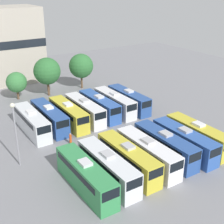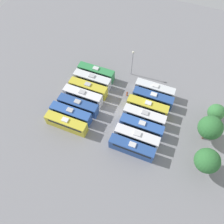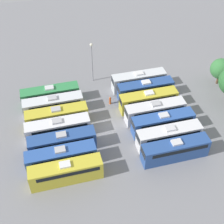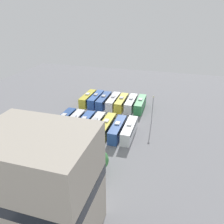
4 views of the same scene
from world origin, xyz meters
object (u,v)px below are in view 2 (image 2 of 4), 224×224
bus_12 (137,137)px  bus_0 (96,72)px  bus_1 (92,80)px  bus_10 (144,116)px  bus_13 (132,148)px  bus_11 (142,127)px  bus_4 (78,105)px  bus_2 (88,88)px  bus_3 (83,96)px  bus_7 (155,90)px  worker_person (127,94)px  light_pole (133,59)px  bus_8 (153,98)px  tree_0 (216,112)px  bus_6 (66,123)px  tree_2 (207,161)px  tree_1 (210,128)px  bus_9 (147,107)px  bus_5 (71,114)px

bus_12 → bus_0: bearing=-131.3°
bus_0 → bus_1: bearing=3.2°
bus_10 → bus_13: bearing=-0.6°
bus_10 → bus_11: size_ratio=1.00×
bus_4 → bus_13: (6.04, 16.85, 0.00)m
bus_0 → bus_2: (6.23, 0.43, 0.00)m
bus_3 → bus_13: 19.48m
bus_7 → worker_person: bus_7 is taller
light_pole → bus_0: bearing=-62.0°
bus_8 → tree_0: size_ratio=1.90×
bus_6 → bus_10: bearing=118.0°
bus_10 → light_pole: bearing=-149.4°
bus_2 → bus_7: same height
bus_10 → bus_12: same height
bus_3 → tree_0: size_ratio=1.90×
tree_2 → bus_8: bearing=-132.6°
tree_1 → tree_0: bearing=169.4°
tree_1 → bus_13: bearing=-57.1°
bus_12 → bus_7: bearing=-179.9°
bus_10 → tree_2: tree_2 is taller
bus_8 → worker_person: bus_8 is taller
bus_4 → worker_person: bus_4 is taller
tree_1 → bus_3: bearing=-89.2°
bus_1 → bus_8: bearing=90.4°
bus_9 → tree_1: tree_1 is taller
bus_8 → bus_5: bearing=-55.1°
bus_6 → worker_person: bearing=145.2°
bus_6 → bus_2: bearing=178.9°
bus_13 → tree_1: size_ratio=1.34×
bus_2 → bus_12: 19.42m
light_pole → bus_9: bearing=36.9°
bus_1 → bus_13: same height
bus_4 → bus_8: 19.79m
bus_1 → bus_12: (12.36, 17.37, 0.00)m
tree_2 → tree_1: bearing=-176.0°
bus_2 → bus_12: size_ratio=1.00×
bus_9 → bus_10: 3.12m
bus_11 → tree_0: tree_0 is taller
bus_2 → tree_1: size_ratio=1.34×
bus_9 → bus_11: same height
bus_7 → tree_2: size_ratio=1.39×
bus_1 → tree_2: size_ratio=1.39×
bus_2 → worker_person: bus_2 is taller
bus_2 → bus_10: 17.26m
bus_2 → bus_6: 12.13m
bus_4 → bus_12: same height
bus_12 → bus_11: bearing=177.1°
bus_0 → bus_9: 18.36m
worker_person → tree_1: bearing=75.9°
bus_9 → tree_2: bearing=55.6°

